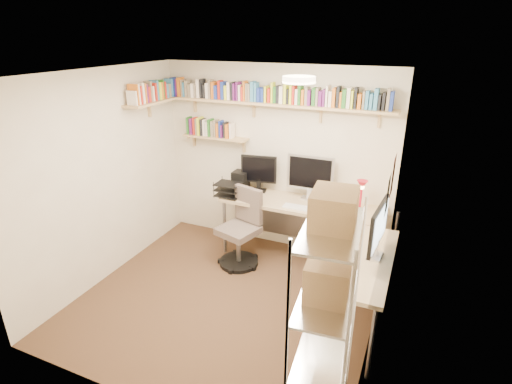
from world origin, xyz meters
TOP-DOWN VIEW (x-y plane):
  - ground at (0.00, 0.00)m, footprint 3.20×3.20m
  - room_shell at (0.00, 0.00)m, footprint 3.24×3.04m
  - wall_shelves at (-0.43, 1.29)m, footprint 3.12×1.09m
  - corner_desk at (0.59, 0.94)m, footprint 2.35×2.12m
  - office_chair at (-0.18, 0.79)m, footprint 0.56×0.57m
  - wire_rack at (1.36, -1.09)m, footprint 0.45×0.81m

SIDE VIEW (x-z plane):
  - ground at x=0.00m, z-range 0.00..0.00m
  - office_chair at x=-0.18m, z-range -0.08..0.94m
  - corner_desk at x=0.59m, z-range 0.10..1.51m
  - wire_rack at x=1.36m, z-range 0.37..2.31m
  - room_shell at x=0.00m, z-range 0.29..2.81m
  - wall_shelves at x=-0.43m, z-range 1.63..2.43m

